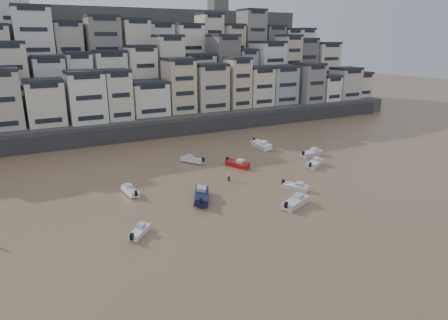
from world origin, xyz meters
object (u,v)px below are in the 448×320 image
boat_c (201,195)px  boat_d (315,162)px  boat_e (237,163)px  boat_f (130,190)px  boat_i (261,144)px  person_pink (229,176)px  boat_b (296,186)px  boat_h (193,159)px  boat_a (296,201)px  boat_g (312,152)px  boat_j (139,230)px

boat_c → boat_d: bearing=-53.2°
boat_e → boat_f: bearing=-99.3°
boat_d → boat_e: (-12.83, 6.15, -0.03)m
boat_f → boat_i: size_ratio=0.74×
boat_c → person_pink: 9.21m
boat_f → person_pink: size_ratio=2.70×
boat_b → boat_h: bearing=172.3°
boat_c → boat_h: boat_c is taller
boat_a → person_pink: bearing=81.8°
boat_g → boat_i: 11.16m
boat_b → boat_e: size_ratio=0.85×
boat_j → person_pink: person_pink is taller
boat_b → person_pink: bearing=-169.5°
boat_i → person_pink: 21.43m
boat_g → boat_d: bearing=-132.8°
boat_a → boat_j: size_ratio=1.35×
boat_d → boat_i: size_ratio=0.85×
boat_e → boat_j: 28.95m
boat_h → boat_g: bearing=-139.3°
boat_b → boat_d: (10.54, 7.94, 0.14)m
boat_f → boat_j: 13.53m
boat_d → boat_j: size_ratio=1.33×
boat_g → boat_j: boat_g is taller
boat_d → boat_g: bearing=25.1°
boat_c → boat_f: (-8.38, 7.21, -0.25)m
boat_a → boat_g: boat_a is taller
boat_c → boat_i: (23.23, 19.92, -0.02)m
boat_c → boat_d: boat_c is taller
boat_a → person_pink: 13.73m
boat_b → boat_h: boat_h is taller
boat_d → boat_i: bearing=67.3°
boat_d → boat_f: (-33.57, 2.24, -0.10)m
boat_j → boat_f: bearing=31.6°
boat_j → boat_c: bearing=-18.5°
boat_e → boat_g: boat_g is taller
boat_a → person_pink: person_pink is taller
boat_a → boat_e: 19.09m
boat_h → boat_i: (16.98, 2.51, 0.18)m
boat_d → boat_g: boat_d is taller
boat_b → boat_c: bearing=-131.6°
boat_e → boat_i: (10.87, 8.80, 0.16)m
person_pink → boat_i: bearing=42.6°
boat_h → boat_i: size_ratio=0.79×
boat_a → person_pink: size_ratio=3.16×
boat_f → boat_h: 17.83m
boat_i → person_pink: bearing=-45.5°
boat_e → boat_a: bearing=-24.7°
boat_f → boat_g: (37.27, 3.10, 0.07)m
boat_f → boat_g: 37.40m
boat_f → boat_i: 34.07m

